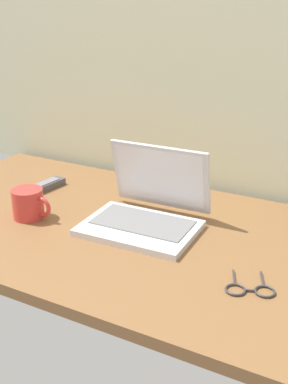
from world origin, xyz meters
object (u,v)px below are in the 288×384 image
at_px(coffee_mug, 29,203).
at_px(remote_control_near, 44,186).
at_px(eyeglasses, 250,289).
at_px(laptop, 147,209).

distance_m(coffee_mug, remote_control_near, 0.22).
distance_m(remote_control_near, eyeglasses, 0.82).
height_order(remote_control_near, eyeglasses, remote_control_near).
xyz_separation_m(coffee_mug, eyeglasses, (0.68, -0.07, -0.04)).
relative_size(laptop, remote_control_near, 1.93).
relative_size(coffee_mug, eyeglasses, 0.97).
bearing_deg(coffee_mug, eyeglasses, -5.48).
relative_size(laptop, eyeglasses, 2.43).
bearing_deg(remote_control_near, coffee_mug, -61.93).
xyz_separation_m(remote_control_near, eyeglasses, (0.78, -0.25, -0.01)).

